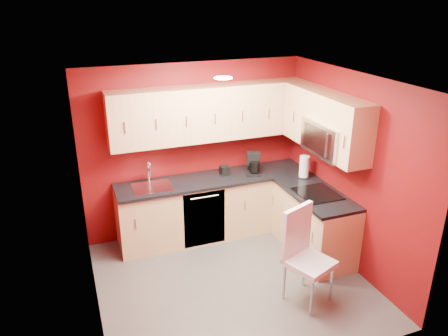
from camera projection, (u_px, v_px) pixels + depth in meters
floor at (232, 282)px, 5.45m from camera, size 3.20×3.20×0.00m
ceiling at (233, 81)px, 4.52m from camera, size 3.20×3.20×0.00m
wall_back at (194, 150)px, 6.29m from camera, size 3.20×0.00×3.20m
wall_front at (298, 261)px, 3.68m from camera, size 3.20×0.00×3.20m
wall_left at (87, 214)px, 4.46m from camera, size 0.00×3.00×3.00m
wall_right at (350, 172)px, 5.51m from camera, size 0.00×3.00×3.00m
base_cabinets_back at (214, 207)px, 6.40m from camera, size 2.80×0.60×0.87m
base_cabinets_right at (314, 224)px, 5.93m from camera, size 0.60×1.30×0.87m
countertop_back at (215, 179)px, 6.22m from camera, size 2.80×0.63×0.04m
countertop_right at (316, 194)px, 5.75m from camera, size 0.63×1.27×0.04m
upper_cabinets_back at (211, 113)px, 5.99m from camera, size 2.80×0.35×0.75m
upper_cabinets_right at (323, 116)px, 5.60m from camera, size 0.35×1.55×0.75m
microwave at (330, 138)px, 5.46m from camera, size 0.42×0.76×0.42m
cooktop at (317, 194)px, 5.70m from camera, size 0.50×0.55×0.01m
sink at (152, 184)px, 5.92m from camera, size 0.52×0.42×0.35m
dishwasher_front at (204, 219)px, 6.06m from camera, size 0.60×0.02×0.82m
downlight at (223, 78)px, 4.79m from camera, size 0.20×0.20×0.01m
coffee_maker at (254, 164)px, 6.27m from camera, size 0.27×0.30×0.32m
napkin_holder at (225, 170)px, 6.29m from camera, size 0.13×0.13×0.13m
paper_towel at (304, 167)px, 6.17m from camera, size 0.20×0.20×0.32m
dining_chair at (310, 258)px, 4.93m from camera, size 0.60×0.62×1.14m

